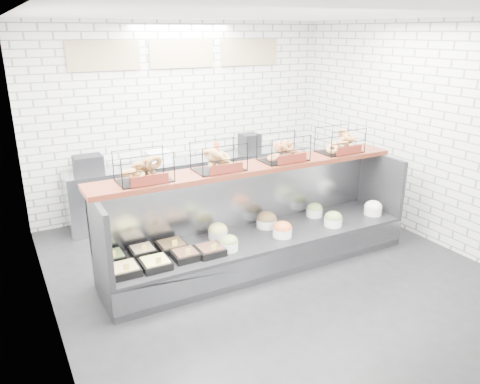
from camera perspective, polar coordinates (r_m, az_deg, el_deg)
ground at (r=5.89m, az=3.95°, el=-9.83°), size 5.50×5.50×0.00m
room_shell at (r=5.72m, az=1.15°, el=11.20°), size 5.02×5.51×3.01m
display_case at (r=5.99m, az=2.09°, el=-5.75°), size 4.00×0.90×1.20m
bagel_shelf at (r=5.79m, az=1.51°, el=4.40°), size 4.10×0.50×0.40m
prep_counter at (r=7.69m, az=-5.75°, el=1.01°), size 4.00×0.60×1.20m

